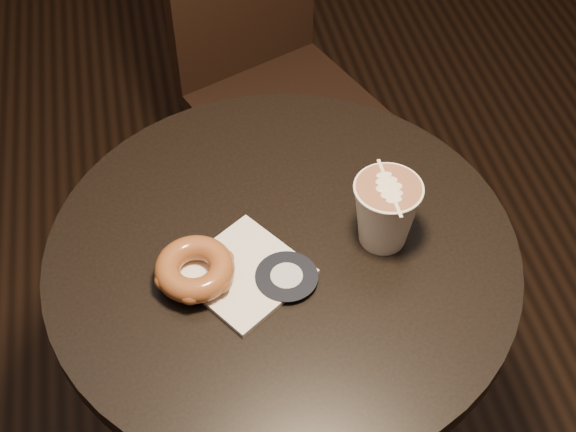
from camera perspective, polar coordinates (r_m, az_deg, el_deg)
The scene contains 5 objects.
cafe_table at distance 1.34m, azimuth -0.37°, elevation -7.68°, with size 0.70×0.70×0.75m.
chair at distance 1.89m, azimuth -1.76°, elevation 11.48°, with size 0.48×0.48×0.94m.
pastry_bag at distance 1.15m, azimuth -3.12°, elevation -4.06°, with size 0.15×0.15×0.01m, color white.
doughnut at distance 1.13m, azimuth -6.65°, elevation -3.76°, with size 0.11×0.11×0.04m, color brown.
latte_cup at distance 1.16m, azimuth 6.93°, elevation 0.20°, with size 0.10×0.10×0.11m, color white, non-canonical shape.
Camera 1 is at (-0.14, -0.73, 1.67)m, focal length 50.00 mm.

